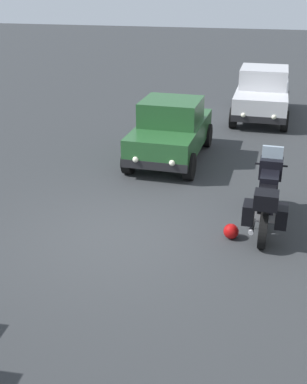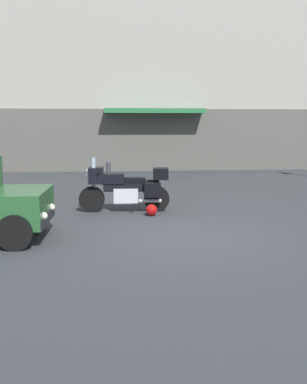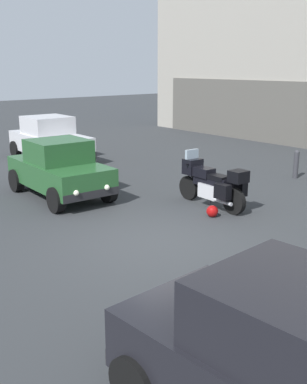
{
  "view_description": "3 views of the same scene",
  "coord_description": "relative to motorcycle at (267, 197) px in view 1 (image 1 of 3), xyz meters",
  "views": [
    {
      "loc": [
        7.32,
        2.41,
        4.34
      ],
      "look_at": [
        -0.37,
        0.58,
        0.8
      ],
      "focal_mm": 44.93,
      "sensor_mm": 36.0,
      "label": 1
    },
    {
      "loc": [
        -1.36,
        -8.53,
        2.23
      ],
      "look_at": [
        -0.52,
        0.58,
        0.8
      ],
      "focal_mm": 42.16,
      "sensor_mm": 36.0,
      "label": 2
    },
    {
      "loc": [
        6.76,
        -5.7,
        3.45
      ],
      "look_at": [
        -0.72,
        0.45,
        0.82
      ],
      "focal_mm": 43.54,
      "sensor_mm": 36.0,
      "label": 3
    }
  ],
  "objects": [
    {
      "name": "car_compact_side",
      "position": [
        -3.27,
        -2.48,
        0.15
      ],
      "size": [
        3.52,
        1.8,
        1.56
      ],
      "rotation": [
        0.0,
        0.0,
        -0.03
      ],
      "color": "#235128",
      "rests_on": "ground"
    },
    {
      "name": "ground_plane",
      "position": [
        1.03,
        -2.59,
        -0.62
      ],
      "size": [
        80.0,
        80.0,
        0.0
      ],
      "primitive_type": "plane",
      "color": "#2D3033"
    },
    {
      "name": "car_wagon_end",
      "position": [
        -7.99,
        -0.34,
        0.19
      ],
      "size": [
        3.9,
        1.84,
        1.64
      ],
      "rotation": [
        0.0,
        0.0,
        -0.02
      ],
      "color": "silver",
      "rests_on": "ground"
    },
    {
      "name": "motorcycle",
      "position": [
        0.0,
        0.0,
        0.0
      ],
      "size": [
        2.26,
        0.77,
        1.36
      ],
      "rotation": [
        0.0,
        0.0,
        3.1
      ],
      "color": "black",
      "rests_on": "ground"
    },
    {
      "name": "helmet",
      "position": [
        0.59,
        -0.58,
        -0.48
      ],
      "size": [
        0.28,
        0.28,
        0.28
      ],
      "primitive_type": "sphere",
      "color": "#990C0C",
      "rests_on": "ground"
    }
  ]
}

